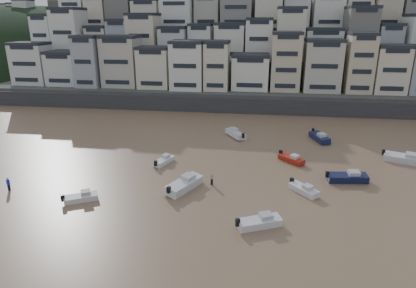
% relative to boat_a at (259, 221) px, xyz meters
% --- Properties ---
extents(harbor_wall, '(140.00, 3.00, 3.50)m').
position_rel_boat_a_xyz_m(harbor_wall, '(-4.62, 49.15, 1.05)').
color(harbor_wall, '#38383A').
rests_on(harbor_wall, ground).
extents(hillside, '(141.04, 66.00, 50.00)m').
position_rel_boat_a_xyz_m(hillside, '(0.11, 88.99, 12.31)').
color(hillside, '#4C4C47').
rests_on(hillside, ground).
extents(headland, '(216.00, 135.00, 53.33)m').
position_rel_boat_a_xyz_m(headland, '(-109.62, 119.15, -0.68)').
color(headland, black).
rests_on(headland, ground).
extents(boat_a, '(5.38, 3.68, 1.40)m').
position_rel_boat_a_xyz_m(boat_a, '(0.00, 0.00, 0.00)').
color(boat_a, silver).
rests_on(boat_a, ground).
extents(boat_b, '(4.02, 4.44, 1.23)m').
position_rel_boat_a_xyz_m(boat_b, '(5.38, 8.72, -0.08)').
color(boat_b, silver).
rests_on(boat_b, ground).
extents(boat_c, '(4.70, 6.73, 1.76)m').
position_rel_boat_a_xyz_m(boat_c, '(-9.57, 7.65, 0.18)').
color(boat_c, silver).
rests_on(boat_c, ground).
extents(boat_d, '(5.92, 2.58, 1.56)m').
position_rel_boat_a_xyz_m(boat_d, '(11.45, 12.99, 0.08)').
color(boat_d, '#12183A').
rests_on(boat_d, ground).
extents(boat_e, '(4.36, 4.42, 1.28)m').
position_rel_boat_a_xyz_m(boat_e, '(4.56, 19.14, -0.06)').
color(boat_e, maroon).
rests_on(boat_e, ground).
extents(boat_f, '(2.82, 4.56, 1.18)m').
position_rel_boat_a_xyz_m(boat_f, '(-14.36, 15.82, -0.11)').
color(boat_f, white).
rests_on(boat_f, ground).
extents(boat_g, '(6.55, 4.25, 1.70)m').
position_rel_boat_a_xyz_m(boat_g, '(21.37, 21.26, 0.15)').
color(boat_g, silver).
rests_on(boat_g, ground).
extents(boat_h, '(4.66, 5.91, 1.58)m').
position_rel_boat_a_xyz_m(boat_h, '(-4.65, 30.41, 0.09)').
color(boat_h, silver).
rests_on(boat_h, ground).
extents(boat_i, '(3.60, 6.22, 1.61)m').
position_rel_boat_a_xyz_m(boat_i, '(10.20, 30.37, 0.10)').
color(boat_i, '#141A3E').
rests_on(boat_i, ground).
extents(boat_j, '(4.37, 3.30, 1.16)m').
position_rel_boat_a_xyz_m(boat_j, '(-21.10, 2.75, -0.12)').
color(boat_j, white).
rests_on(boat_j, ground).
extents(person_blue, '(0.44, 0.44, 1.74)m').
position_rel_boat_a_xyz_m(person_blue, '(-31.47, 4.18, 0.17)').
color(person_blue, '#1C20D3').
rests_on(person_blue, ground).
extents(person_pink, '(0.44, 0.44, 1.74)m').
position_rel_boat_a_xyz_m(person_pink, '(-6.30, 9.54, 0.17)').
color(person_pink, tan).
rests_on(person_pink, ground).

